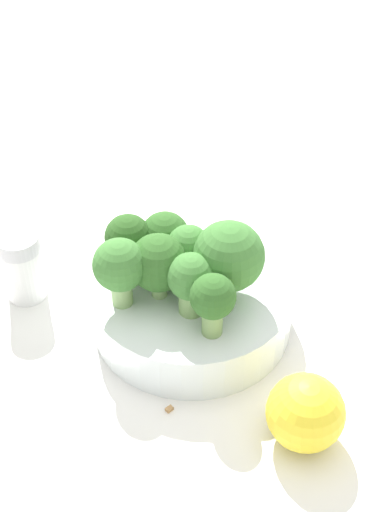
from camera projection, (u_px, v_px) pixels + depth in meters
ground_plane at (192, 323)px, 0.60m from camera, size 3.00×3.00×0.00m
bowl at (192, 306)px, 0.59m from camera, size 0.16×0.16×0.04m
broccoli_floret_0 at (216, 299)px, 0.52m from camera, size 0.03×0.03×0.05m
broccoli_floret_1 at (188, 249)px, 0.56m from camera, size 0.03×0.03×0.05m
broccoli_floret_2 at (191, 280)px, 0.54m from camera, size 0.04×0.04×0.05m
broccoli_floret_3 at (229, 257)px, 0.55m from camera, size 0.06×0.06×0.07m
broccoli_floret_4 at (158, 261)px, 0.55m from camera, size 0.05×0.05×0.06m
broccoli_floret_5 at (120, 267)px, 0.54m from camera, size 0.04×0.04×0.06m
broccoli_floret_6 at (128, 240)px, 0.57m from camera, size 0.04×0.04×0.05m
broccoli_floret_7 at (165, 238)px, 0.58m from camera, size 0.04×0.04×0.05m
pepper_shaker at (22, 266)px, 0.61m from camera, size 0.04×0.04×0.07m
lemon_wedge at (305, 413)px, 0.50m from camera, size 0.06×0.06×0.06m
almond_crumb_0 at (110, 269)px, 0.65m from camera, size 0.01×0.01×0.01m
almond_crumb_1 at (169, 408)px, 0.53m from camera, size 0.01×0.01×0.01m
almond_crumb_2 at (317, 389)px, 0.54m from camera, size 0.01×0.01×0.01m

